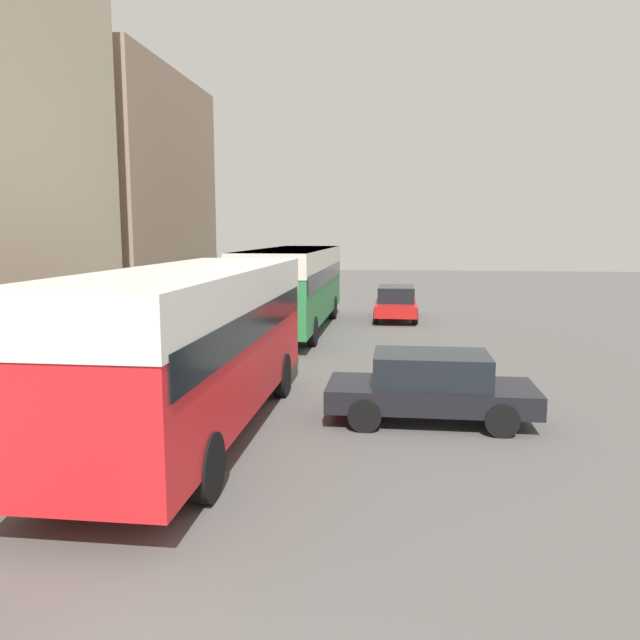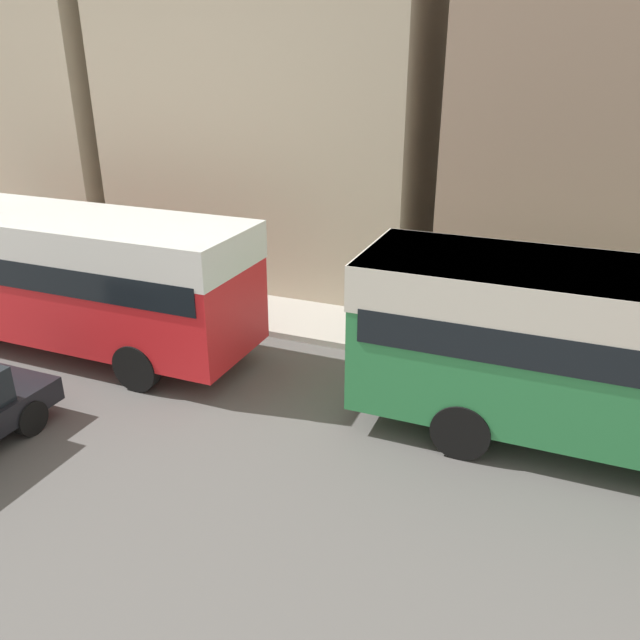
% 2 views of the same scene
% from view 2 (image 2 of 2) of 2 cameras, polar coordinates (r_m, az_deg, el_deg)
% --- Properties ---
extents(building_corner, '(6.60, 7.55, 13.17)m').
position_cam_2_polar(building_corner, '(24.60, -23.69, 22.06)').
color(building_corner, '#BCAD93').
rests_on(building_corner, ground_plane).
extents(building_midblock, '(5.44, 8.87, 12.45)m').
position_cam_2_polar(building_midblock, '(18.97, -3.78, 22.92)').
color(building_midblock, '#BCAD93').
rests_on(building_midblock, ground_plane).
extents(bus_lead, '(2.54, 9.32, 3.12)m').
position_cam_2_polar(bus_lead, '(15.08, -23.10, 4.90)').
color(bus_lead, red).
rests_on(bus_lead, ground_plane).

